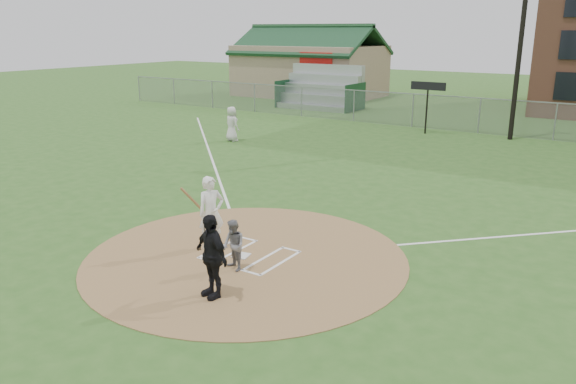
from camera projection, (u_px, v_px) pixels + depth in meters
The scene contains 14 objects.
ground at pixel (246, 257), 14.70m from camera, with size 140.00×140.00×0.00m, color #2D571E.
dirt_circle at pixel (246, 257), 14.70m from camera, with size 8.40×8.40×0.02m, color #987448.
home_plate at pixel (241, 255), 14.74m from camera, with size 0.41×0.41×0.03m, color silver.
foul_line_third at pixel (211, 155), 26.67m from camera, with size 0.10×24.00×0.01m, color white.
catcher at pixel (234, 245), 13.72m from camera, with size 0.62×0.49×1.28m, color slate.
umpire at pixel (211, 256), 12.27m from camera, with size 1.12×0.47×1.92m, color black.
ondeck_player at pixel (232, 124), 29.82m from camera, with size 0.90×0.58×1.84m, color silver.
batters_boxes at pixel (250, 255), 14.82m from camera, with size 2.08×1.88×0.01m.
batter_at_plate at pixel (211, 213), 15.02m from camera, with size 0.91×1.07×2.00m.
outfield_fence at pixel (479, 115), 32.09m from camera, with size 56.08×0.08×2.03m.
bleachers at pixel (320, 87), 42.15m from camera, with size 6.08×3.20×3.20m.
clubhouse at pixel (310, 69), 50.02m from camera, with size 12.20×8.71×6.23m.
light_pole at pixel (524, 12), 28.68m from camera, with size 1.20×0.30×12.22m.
scoreboard_sign at pixel (428, 92), 31.58m from camera, with size 2.00×0.10×2.93m.
Camera 1 is at (8.40, -10.81, 5.74)m, focal length 35.00 mm.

